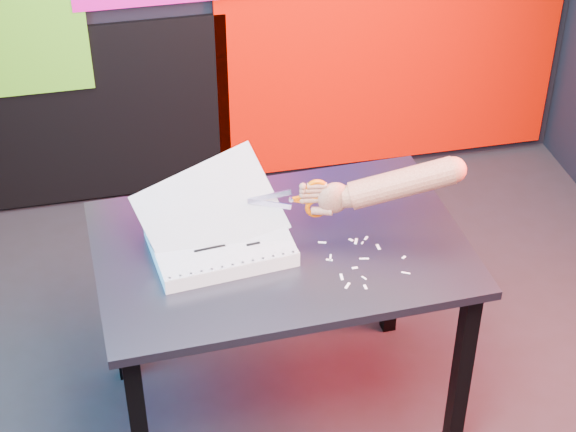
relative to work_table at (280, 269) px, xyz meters
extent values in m
cube|color=#26272C|center=(0.17, -0.02, -0.65)|extent=(3.00, 3.00, 0.01)
cube|color=red|center=(0.82, 1.45, 0.20)|extent=(1.60, 0.02, 1.60)
cube|color=black|center=(-0.58, 1.45, -0.20)|extent=(1.30, 0.02, 0.85)
cube|color=black|center=(-0.52, 0.30, -0.29)|extent=(0.05, 0.05, 0.72)
cube|color=black|center=(0.52, -0.30, -0.29)|extent=(0.05, 0.05, 0.72)
cube|color=black|center=(0.50, 0.34, -0.29)|extent=(0.05, 0.05, 0.72)
cube|color=#2B2B31|center=(0.00, 0.00, 0.08)|extent=(1.17, 0.80, 0.03)
cube|color=white|center=(-0.19, 0.01, 0.12)|extent=(0.44, 0.35, 0.05)
cube|color=white|center=(-0.19, 0.01, 0.15)|extent=(0.44, 0.35, 0.00)
cube|color=white|center=(-0.19, 0.01, 0.15)|extent=(0.44, 0.33, 0.13)
cube|color=white|center=(-0.20, 0.03, 0.17)|extent=(0.46, 0.31, 0.22)
cube|color=white|center=(-0.21, 0.04, 0.22)|extent=(0.48, 0.28, 0.31)
cylinder|color=black|center=(-0.36, -0.15, 0.15)|extent=(0.01, 0.01, 0.00)
cylinder|color=black|center=(-0.33, -0.14, 0.15)|extent=(0.01, 0.01, 0.00)
cylinder|color=black|center=(-0.29, -0.14, 0.15)|extent=(0.01, 0.01, 0.00)
cylinder|color=black|center=(-0.26, -0.14, 0.15)|extent=(0.01, 0.01, 0.00)
cylinder|color=black|center=(-0.23, -0.13, 0.15)|extent=(0.01, 0.01, 0.00)
cylinder|color=black|center=(-0.20, -0.13, 0.15)|extent=(0.01, 0.01, 0.00)
cylinder|color=black|center=(-0.17, -0.13, 0.15)|extent=(0.01, 0.01, 0.00)
cylinder|color=black|center=(-0.14, -0.12, 0.15)|extent=(0.01, 0.01, 0.00)
cylinder|color=black|center=(-0.11, -0.12, 0.15)|extent=(0.01, 0.01, 0.00)
cylinder|color=black|center=(-0.08, -0.12, 0.15)|extent=(0.01, 0.01, 0.00)
cylinder|color=black|center=(-0.05, -0.11, 0.15)|extent=(0.01, 0.01, 0.00)
cylinder|color=black|center=(-0.01, -0.11, 0.15)|extent=(0.01, 0.01, 0.00)
cylinder|color=black|center=(0.02, -0.11, 0.15)|extent=(0.01, 0.01, 0.00)
cylinder|color=black|center=(-0.39, 0.13, 0.15)|extent=(0.01, 0.01, 0.00)
cylinder|color=black|center=(-0.36, 0.13, 0.15)|extent=(0.01, 0.01, 0.00)
cylinder|color=black|center=(-0.33, 0.14, 0.15)|extent=(0.01, 0.01, 0.00)
cylinder|color=black|center=(-0.29, 0.14, 0.15)|extent=(0.01, 0.01, 0.00)
cylinder|color=black|center=(-0.26, 0.14, 0.15)|extent=(0.01, 0.01, 0.00)
cylinder|color=black|center=(-0.23, 0.15, 0.15)|extent=(0.01, 0.01, 0.00)
cylinder|color=black|center=(-0.20, 0.15, 0.15)|extent=(0.01, 0.01, 0.00)
cylinder|color=black|center=(-0.17, 0.15, 0.15)|extent=(0.01, 0.01, 0.00)
cylinder|color=black|center=(-0.14, 0.16, 0.15)|extent=(0.01, 0.01, 0.00)
cylinder|color=black|center=(-0.11, 0.16, 0.15)|extent=(0.01, 0.01, 0.00)
cylinder|color=black|center=(-0.08, 0.16, 0.15)|extent=(0.01, 0.01, 0.00)
cylinder|color=black|center=(-0.05, 0.17, 0.15)|extent=(0.01, 0.01, 0.00)
cylinder|color=black|center=(-0.01, 0.17, 0.15)|extent=(0.01, 0.01, 0.00)
cube|color=black|center=(-0.29, 0.05, 0.15)|extent=(0.08, 0.02, 0.00)
cube|color=black|center=(-0.17, 0.05, 0.15)|extent=(0.05, 0.02, 0.00)
cube|color=black|center=(-0.22, -0.04, 0.15)|extent=(0.10, 0.02, 0.00)
cube|color=black|center=(-0.09, -0.04, 0.15)|extent=(0.04, 0.02, 0.00)
cube|color=silver|center=(-0.03, 0.04, 0.26)|extent=(0.13, 0.02, 0.05)
cube|color=silver|center=(-0.03, 0.04, 0.23)|extent=(0.13, 0.02, 0.05)
cylinder|color=silver|center=(0.04, 0.03, 0.24)|extent=(0.02, 0.01, 0.01)
cube|color=#DF5300|center=(0.06, 0.02, 0.24)|extent=(0.05, 0.02, 0.02)
cube|color=#DF5300|center=(0.06, 0.02, 0.25)|extent=(0.05, 0.02, 0.02)
torus|color=#DF5300|center=(0.12, 0.01, 0.28)|extent=(0.07, 0.03, 0.07)
torus|color=#DF5300|center=(0.12, 0.01, 0.21)|extent=(0.07, 0.03, 0.07)
ellipsoid|color=#B77B56|center=(0.17, 0.01, 0.24)|extent=(0.10, 0.06, 0.11)
cylinder|color=#B77B56|center=(0.12, 0.01, 0.24)|extent=(0.08, 0.03, 0.02)
cylinder|color=#B77B56|center=(0.12, 0.01, 0.26)|extent=(0.08, 0.03, 0.02)
cylinder|color=#B77B56|center=(0.12, 0.01, 0.27)|extent=(0.07, 0.03, 0.02)
cylinder|color=#B77B56|center=(0.12, 0.01, 0.29)|extent=(0.06, 0.03, 0.02)
cylinder|color=#B77B56|center=(0.13, 0.00, 0.20)|extent=(0.07, 0.05, 0.03)
cylinder|color=#B77B56|center=(0.22, 0.00, 0.25)|extent=(0.07, 0.08, 0.07)
cylinder|color=#B77B56|center=(0.37, -0.03, 0.29)|extent=(0.34, 0.14, 0.17)
sphere|color=#B77B56|center=(0.52, -0.05, 0.33)|extent=(0.08, 0.08, 0.08)
cube|color=white|center=(0.20, -0.25, 0.10)|extent=(0.01, 0.02, 0.00)
cube|color=white|center=(0.34, -0.22, 0.10)|extent=(0.03, 0.02, 0.00)
cube|color=white|center=(0.25, -0.05, 0.10)|extent=(0.01, 0.01, 0.00)
cube|color=white|center=(0.13, -0.10, 0.10)|extent=(0.01, 0.03, 0.00)
cube|color=white|center=(0.15, -0.24, 0.10)|extent=(0.02, 0.03, 0.00)
cube|color=white|center=(0.21, -0.21, 0.10)|extent=(0.01, 0.02, 0.00)
cube|color=white|center=(0.27, -0.03, 0.10)|extent=(0.02, 0.02, 0.00)
cube|color=white|center=(0.19, -0.16, 0.10)|extent=(0.02, 0.01, 0.00)
cube|color=white|center=(0.29, -0.08, 0.10)|extent=(0.01, 0.03, 0.00)
cube|color=white|center=(0.23, -0.04, 0.10)|extent=(0.02, 0.03, 0.00)
cube|color=white|center=(0.13, -0.11, 0.10)|extent=(0.02, 0.02, 0.00)
cube|color=white|center=(0.23, -0.12, 0.10)|extent=(0.03, 0.01, 0.00)
cube|color=white|center=(0.13, -0.02, 0.10)|extent=(0.03, 0.01, 0.00)
cube|color=white|center=(0.22, -0.03, 0.10)|extent=(0.02, 0.02, 0.00)
cube|color=white|center=(0.14, -0.19, 0.10)|extent=(0.01, 0.03, 0.00)
cube|color=white|center=(0.35, -0.14, 0.10)|extent=(0.02, 0.01, 0.00)
camera|label=1|loc=(-0.48, -2.30, 1.92)|focal=60.00mm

